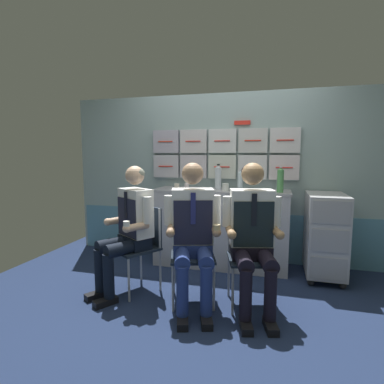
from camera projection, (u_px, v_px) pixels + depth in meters
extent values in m
cube|color=#1B2848|center=(197.00, 307.00, 2.80)|extent=(4.80, 4.80, 0.04)
cube|color=#8CA5A5|center=(224.00, 178.00, 3.98)|extent=(4.20, 0.06, 2.15)
cube|color=teal|center=(223.00, 235.00, 4.04)|extent=(4.12, 0.01, 0.63)
cube|color=#B6B4C0|center=(167.00, 166.00, 4.11)|extent=(0.35, 0.06, 0.30)
cylinder|color=red|center=(166.00, 166.00, 4.08)|extent=(0.20, 0.01, 0.01)
cube|color=#BFB8C3|center=(194.00, 166.00, 4.01)|extent=(0.35, 0.06, 0.30)
cylinder|color=red|center=(193.00, 167.00, 3.98)|extent=(0.20, 0.01, 0.01)
cube|color=silver|center=(222.00, 167.00, 3.91)|extent=(0.35, 0.06, 0.30)
cylinder|color=red|center=(222.00, 167.00, 3.88)|extent=(0.20, 0.01, 0.01)
cube|color=silver|center=(252.00, 167.00, 3.81)|extent=(0.35, 0.06, 0.30)
cylinder|color=red|center=(252.00, 167.00, 3.77)|extent=(0.20, 0.01, 0.01)
cube|color=silver|center=(284.00, 167.00, 3.71)|extent=(0.35, 0.06, 0.30)
cylinder|color=red|center=(284.00, 168.00, 3.67)|extent=(0.20, 0.01, 0.01)
cube|color=#ACA8BC|center=(166.00, 142.00, 4.07)|extent=(0.35, 0.06, 0.30)
cylinder|color=red|center=(165.00, 142.00, 4.04)|extent=(0.20, 0.01, 0.01)
cube|color=silver|center=(194.00, 141.00, 3.97)|extent=(0.35, 0.06, 0.30)
cylinder|color=red|center=(193.00, 141.00, 3.94)|extent=(0.20, 0.01, 0.01)
cube|color=silver|center=(223.00, 141.00, 3.87)|extent=(0.35, 0.06, 0.30)
cylinder|color=red|center=(222.00, 141.00, 3.84)|extent=(0.20, 0.01, 0.01)
cube|color=silver|center=(253.00, 141.00, 3.77)|extent=(0.35, 0.06, 0.30)
cylinder|color=red|center=(253.00, 141.00, 3.73)|extent=(0.20, 0.01, 0.01)
cube|color=silver|center=(285.00, 140.00, 3.67)|extent=(0.35, 0.06, 0.30)
cylinder|color=red|center=(285.00, 140.00, 3.63)|extent=(0.20, 0.01, 0.01)
cube|color=red|center=(242.00, 123.00, 3.79)|extent=(0.20, 0.02, 0.05)
cube|color=#A9AAB2|center=(221.00, 229.00, 3.78)|extent=(1.61, 0.52, 0.92)
cube|color=#9A9BA3|center=(221.00, 191.00, 3.72)|extent=(1.64, 0.53, 0.03)
sphere|color=black|center=(311.00, 282.00, 3.21)|extent=(0.07, 0.07, 0.07)
sphere|color=black|center=(343.00, 286.00, 3.12)|extent=(0.07, 0.07, 0.07)
sphere|color=black|center=(306.00, 264.00, 3.73)|extent=(0.07, 0.07, 0.07)
sphere|color=black|center=(333.00, 267.00, 3.65)|extent=(0.07, 0.07, 0.07)
cube|color=#B3B4BA|center=(325.00, 233.00, 3.37)|extent=(0.40, 0.64, 0.88)
cube|color=#9F9FA6|center=(328.00, 269.00, 3.10)|extent=(0.35, 0.01, 0.23)
cube|color=#9F9FA6|center=(330.00, 241.00, 3.06)|extent=(0.35, 0.01, 0.23)
cube|color=#9F9FA6|center=(331.00, 213.00, 3.03)|extent=(0.35, 0.01, 0.23)
cylinder|color=#28282D|center=(332.00, 200.00, 3.03)|extent=(0.32, 0.02, 0.02)
cylinder|color=#A8AAAF|center=(111.00, 269.00, 3.10)|extent=(0.02, 0.02, 0.42)
cylinder|color=#A8AAAF|center=(129.00, 280.00, 2.83)|extent=(0.02, 0.02, 0.42)
cylinder|color=#A8AAAF|center=(141.00, 261.00, 3.34)|extent=(0.02, 0.02, 0.42)
cylinder|color=#A8AAAF|center=(160.00, 270.00, 3.07)|extent=(0.02, 0.02, 0.42)
cube|color=#1A2431|center=(135.00, 249.00, 3.06)|extent=(0.55, 0.55, 0.02)
cube|color=#1A2431|center=(150.00, 225.00, 3.16)|extent=(0.32, 0.22, 0.40)
cylinder|color=#A8AAAF|center=(140.00, 222.00, 3.28)|extent=(0.02, 0.02, 0.40)
cylinder|color=#A8AAAF|center=(160.00, 228.00, 3.02)|extent=(0.02, 0.02, 0.40)
cube|color=black|center=(97.00, 295.00, 2.93)|extent=(0.19, 0.23, 0.06)
cube|color=black|center=(106.00, 302.00, 2.79)|extent=(0.19, 0.23, 0.06)
cylinder|color=black|center=(100.00, 270.00, 2.92)|extent=(0.10, 0.10, 0.41)
cylinder|color=black|center=(109.00, 276.00, 2.79)|extent=(0.10, 0.10, 0.41)
cylinder|color=black|center=(115.00, 244.00, 3.01)|extent=(0.31, 0.39, 0.13)
cylinder|color=black|center=(124.00, 248.00, 2.87)|extent=(0.31, 0.39, 0.13)
cube|color=black|center=(135.00, 242.00, 3.05)|extent=(0.39, 0.35, 0.12)
cube|color=white|center=(136.00, 212.00, 3.03)|extent=(0.40, 0.36, 0.47)
cube|color=#1F2137|center=(127.00, 218.00, 2.96)|extent=(0.28, 0.19, 0.38)
cube|color=black|center=(126.00, 205.00, 2.94)|extent=(0.04, 0.03, 0.26)
cylinder|color=white|center=(125.00, 205.00, 3.17)|extent=(0.08, 0.08, 0.26)
cylinder|color=#DBB08E|center=(117.00, 220.00, 3.11)|extent=(0.18, 0.24, 0.07)
sphere|color=#DBB08E|center=(108.00, 222.00, 3.04)|extent=(0.08, 0.08, 0.08)
cylinder|color=white|center=(147.00, 210.00, 2.87)|extent=(0.08, 0.08, 0.26)
cylinder|color=#DBB08E|center=(137.00, 227.00, 2.83)|extent=(0.18, 0.24, 0.07)
sphere|color=#DBB08E|center=(127.00, 229.00, 2.76)|extent=(0.08, 0.08, 0.08)
cylinder|color=white|center=(127.00, 224.00, 2.75)|extent=(0.06, 0.06, 0.06)
sphere|color=#DBB08E|center=(135.00, 175.00, 2.98)|extent=(0.19, 0.19, 0.19)
ellipsoid|color=gray|center=(136.00, 174.00, 2.99)|extent=(0.25, 0.24, 0.13)
cylinder|color=#A8AAAF|center=(173.00, 288.00, 2.66)|extent=(0.02, 0.02, 0.42)
cylinder|color=#A8AAAF|center=(214.00, 288.00, 2.67)|extent=(0.02, 0.02, 0.42)
cylinder|color=#A8AAAF|center=(174.00, 273.00, 3.01)|extent=(0.02, 0.02, 0.42)
cylinder|color=#A8AAAF|center=(210.00, 272.00, 3.03)|extent=(0.02, 0.02, 0.42)
cube|color=#1A2431|center=(193.00, 257.00, 2.81)|extent=(0.50, 0.50, 0.02)
cube|color=#1A2431|center=(192.00, 229.00, 2.98)|extent=(0.36, 0.14, 0.40)
cylinder|color=#A8AAAF|center=(174.00, 230.00, 2.96)|extent=(0.02, 0.02, 0.40)
cylinder|color=#A8AAAF|center=(210.00, 230.00, 2.97)|extent=(0.02, 0.02, 0.40)
cube|color=black|center=(183.00, 321.00, 2.47)|extent=(0.15, 0.24, 0.06)
cube|color=black|center=(206.00, 321.00, 2.47)|extent=(0.15, 0.24, 0.06)
cylinder|color=navy|center=(182.00, 291.00, 2.48)|extent=(0.10, 0.10, 0.41)
cylinder|color=navy|center=(206.00, 291.00, 2.49)|extent=(0.10, 0.10, 0.41)
cylinder|color=navy|center=(182.00, 257.00, 2.63)|extent=(0.24, 0.42, 0.13)
cylinder|color=navy|center=(205.00, 257.00, 2.63)|extent=(0.24, 0.42, 0.13)
cube|color=navy|center=(193.00, 249.00, 2.81)|extent=(0.40, 0.30, 0.12)
cube|color=white|center=(193.00, 216.00, 2.79)|extent=(0.42, 0.31, 0.50)
cube|color=#1E2037|center=(193.00, 223.00, 2.69)|extent=(0.33, 0.12, 0.40)
cube|color=navy|center=(193.00, 208.00, 2.66)|extent=(0.04, 0.02, 0.28)
cylinder|color=white|center=(169.00, 210.00, 2.77)|extent=(0.08, 0.08, 0.27)
cylinder|color=tan|center=(171.00, 230.00, 2.68)|extent=(0.14, 0.26, 0.07)
sphere|color=tan|center=(170.00, 233.00, 2.57)|extent=(0.08, 0.08, 0.08)
cylinder|color=white|center=(216.00, 210.00, 2.79)|extent=(0.08, 0.08, 0.27)
cylinder|color=tan|center=(215.00, 229.00, 2.70)|extent=(0.14, 0.26, 0.07)
sphere|color=tan|center=(217.00, 233.00, 2.58)|extent=(0.08, 0.08, 0.08)
cylinder|color=tan|center=(217.00, 228.00, 2.58)|extent=(0.06, 0.06, 0.06)
sphere|color=tan|center=(193.00, 174.00, 2.74)|extent=(0.20, 0.20, 0.20)
ellipsoid|color=gray|center=(193.00, 172.00, 2.75)|extent=(0.24, 0.23, 0.14)
cylinder|color=#A8AAAF|center=(233.00, 291.00, 2.60)|extent=(0.02, 0.02, 0.42)
cylinder|color=#A8AAAF|center=(275.00, 292.00, 2.59)|extent=(0.02, 0.02, 0.42)
cylinder|color=#A8AAAF|center=(229.00, 275.00, 2.95)|extent=(0.02, 0.02, 0.42)
cylinder|color=#A8AAAF|center=(266.00, 275.00, 2.95)|extent=(0.02, 0.02, 0.42)
cube|color=#1A2431|center=(251.00, 259.00, 2.74)|extent=(0.48, 0.48, 0.02)
cube|color=#1A2431|center=(248.00, 231.00, 2.91)|extent=(0.36, 0.12, 0.40)
cylinder|color=#A8AAAF|center=(229.00, 231.00, 2.90)|extent=(0.02, 0.02, 0.40)
cylinder|color=#A8AAAF|center=(267.00, 232.00, 2.89)|extent=(0.02, 0.02, 0.40)
cube|color=black|center=(246.00, 326.00, 2.40)|extent=(0.14, 0.24, 0.06)
cube|color=black|center=(271.00, 326.00, 2.40)|extent=(0.14, 0.24, 0.06)
cylinder|color=black|center=(246.00, 295.00, 2.41)|extent=(0.10, 0.10, 0.41)
cylinder|color=black|center=(270.00, 295.00, 2.41)|extent=(0.10, 0.10, 0.41)
cylinder|color=black|center=(243.00, 259.00, 2.56)|extent=(0.22, 0.42, 0.13)
cylinder|color=black|center=(266.00, 260.00, 2.56)|extent=(0.22, 0.42, 0.13)
cube|color=black|center=(251.00, 252.00, 2.74)|extent=(0.39, 0.28, 0.12)
cube|color=white|center=(252.00, 217.00, 2.72)|extent=(0.41, 0.29, 0.50)
cube|color=black|center=(254.00, 225.00, 2.62)|extent=(0.34, 0.10, 0.40)
cube|color=black|center=(254.00, 210.00, 2.59)|extent=(0.04, 0.02, 0.28)
cylinder|color=white|center=(227.00, 211.00, 2.72)|extent=(0.08, 0.08, 0.27)
cylinder|color=#A67F57|center=(231.00, 231.00, 2.62)|extent=(0.13, 0.26, 0.07)
sphere|color=#A67F57|center=(232.00, 235.00, 2.51)|extent=(0.08, 0.08, 0.08)
cylinder|color=white|center=(276.00, 212.00, 2.71)|extent=(0.08, 0.08, 0.27)
cylinder|color=#A67F57|center=(277.00, 232.00, 2.61)|extent=(0.13, 0.26, 0.07)
sphere|color=#A67F57|center=(280.00, 235.00, 2.50)|extent=(0.08, 0.08, 0.08)
sphere|color=#A67F57|center=(253.00, 174.00, 2.67)|extent=(0.20, 0.20, 0.20)
ellipsoid|color=black|center=(252.00, 172.00, 2.68)|extent=(0.23, 0.22, 0.14)
cylinder|color=silver|center=(218.00, 178.00, 3.77)|extent=(0.08, 0.08, 0.27)
cone|color=silver|center=(218.00, 167.00, 3.75)|extent=(0.08, 0.08, 0.02)
cylinder|color=black|center=(218.00, 165.00, 3.75)|extent=(0.04, 0.04, 0.02)
cylinder|color=#4F9854|center=(280.00, 181.00, 3.43)|extent=(0.07, 0.07, 0.25)
cone|color=#4F9854|center=(281.00, 169.00, 3.41)|extent=(0.07, 0.07, 0.02)
cylinder|color=silver|center=(281.00, 167.00, 3.41)|extent=(0.03, 0.03, 0.02)
cylinder|color=silver|center=(240.00, 181.00, 3.69)|extent=(0.07, 0.07, 0.21)
cone|color=silver|center=(240.00, 171.00, 3.68)|extent=(0.07, 0.07, 0.02)
cylinder|color=silver|center=(240.00, 170.00, 3.67)|extent=(0.03, 0.03, 0.02)
cylinder|color=white|center=(226.00, 187.00, 3.58)|extent=(0.07, 0.07, 0.09)
cylinder|color=#382114|center=(226.00, 184.00, 3.58)|extent=(0.06, 0.06, 0.01)
cylinder|color=silver|center=(177.00, 186.00, 3.81)|extent=(0.06, 0.06, 0.07)
cylinder|color=#382114|center=(177.00, 184.00, 3.81)|extent=(0.05, 0.05, 0.01)
cylinder|color=white|center=(187.00, 186.00, 3.87)|extent=(0.06, 0.06, 0.06)
cylinder|color=#382114|center=(187.00, 184.00, 3.87)|extent=(0.05, 0.05, 0.01)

